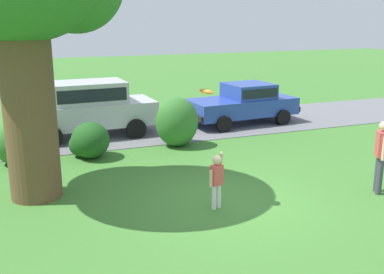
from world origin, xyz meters
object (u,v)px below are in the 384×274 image
Objects in this scene: child_thrower at (217,177)px; adult_onlooker at (381,153)px; frisbee at (206,91)px; parked_sedan at (243,102)px; parked_suv at (89,106)px.

child_thrower is 0.74× the size of adult_onlooker.
child_thrower is at bearing -54.59° from frisbee.
parked_suv is at bearing 178.55° from parked_sedan.
adult_onlooker is at bearing -10.88° from frisbee.
frisbee reaches higher than parked_suv.
child_thrower is (-4.37, -7.14, -0.13)m from parked_sedan.
adult_onlooker is at bearing -55.00° from parked_suv.
parked_suv is 3.71× the size of child_thrower.
frisbee is at bearing 169.12° from adult_onlooker.
frisbee is at bearing -123.24° from parked_sedan.
adult_onlooker reaches higher than child_thrower.
parked_sedan is 2.60× the size of adult_onlooker.
child_thrower is 4.48× the size of frisbee.
child_thrower is (1.56, -7.29, -0.36)m from parked_suv.
adult_onlooker reaches higher than parked_sedan.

